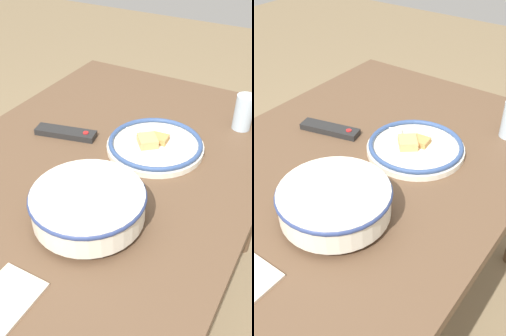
% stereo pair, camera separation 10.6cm
% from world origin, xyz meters
% --- Properties ---
extents(ground_plane, '(8.00, 8.00, 0.00)m').
position_xyz_m(ground_plane, '(0.00, 0.00, 0.00)').
color(ground_plane, '#7F6B4C').
extents(dining_table, '(1.52, 0.91, 0.74)m').
position_xyz_m(dining_table, '(0.00, 0.00, 0.66)').
color(dining_table, brown).
rests_on(dining_table, ground_plane).
extents(noodle_bowl, '(0.28, 0.28, 0.09)m').
position_xyz_m(noodle_bowl, '(-0.11, -0.10, 0.79)').
color(noodle_bowl, silver).
rests_on(noodle_bowl, dining_table).
extents(food_plate, '(0.30, 0.30, 0.04)m').
position_xyz_m(food_plate, '(0.24, -0.11, 0.75)').
color(food_plate, silver).
rests_on(food_plate, dining_table).
extents(tv_remote, '(0.10, 0.21, 0.02)m').
position_xyz_m(tv_remote, '(0.18, 0.18, 0.75)').
color(tv_remote, black).
rests_on(tv_remote, dining_table).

